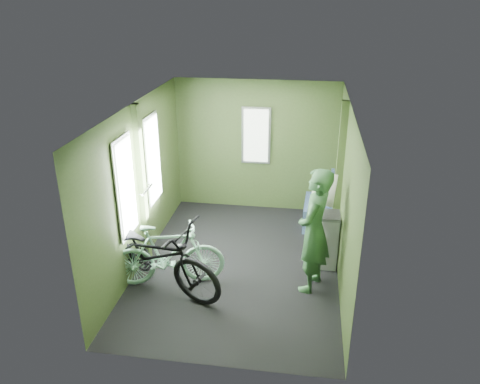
# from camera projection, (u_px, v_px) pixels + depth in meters

# --- Properties ---
(room) EXTENTS (4.00, 4.02, 2.31)m
(room) POSITION_uv_depth(u_px,v_px,m) (237.00, 171.00, 6.23)
(room) COLOR black
(room) RESTS_ON ground
(bicycle_black) EXTENTS (2.23, 1.57, 1.18)m
(bicycle_black) POSITION_uv_depth(u_px,v_px,m) (155.00, 289.00, 6.21)
(bicycle_black) COLOR black
(bicycle_black) RESTS_ON ground
(bicycle_mint) EXTENTS (1.57, 0.83, 0.93)m
(bicycle_mint) POSITION_uv_depth(u_px,v_px,m) (170.00, 284.00, 6.31)
(bicycle_mint) COLOR #9DE3C3
(bicycle_mint) RESTS_ON ground
(passenger) EXTENTS (0.58, 0.76, 1.68)m
(passenger) POSITION_uv_depth(u_px,v_px,m) (314.00, 231.00, 5.93)
(passenger) COLOR #34603A
(passenger) RESTS_ON ground
(waste_box) EXTENTS (0.24, 0.33, 0.81)m
(waste_box) POSITION_uv_depth(u_px,v_px,m) (329.00, 240.00, 6.59)
(waste_box) COLOR gray
(waste_box) RESTS_ON ground
(bench_seat) EXTENTS (0.49, 0.84, 0.87)m
(bench_seat) POSITION_uv_depth(u_px,v_px,m) (319.00, 210.00, 7.82)
(bench_seat) COLOR navy
(bench_seat) RESTS_ON ground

